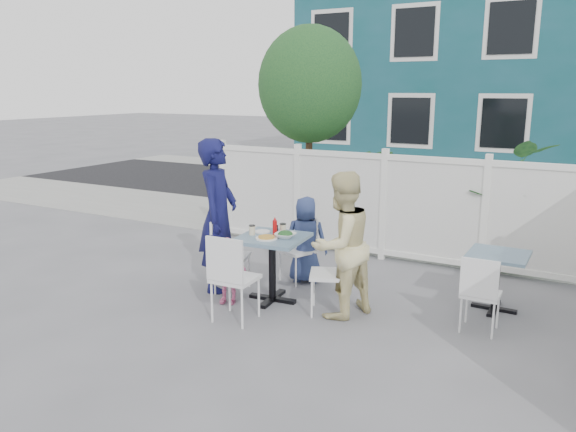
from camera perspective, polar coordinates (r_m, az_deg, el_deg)
The scene contains 29 objects.
ground at distance 6.64m, azimuth 1.65°, elevation -9.63°, with size 80.00×80.00×0.00m, color slate.
near_sidewalk at distance 10.01m, azimuth 11.60°, elevation -2.09°, with size 24.00×2.60×0.01m, color gray.
street at distance 13.51m, azimuth 16.28°, elevation 1.51°, with size 24.00×5.00×0.01m, color black.
far_sidewalk at distance 16.51m, azimuth 18.66°, elevation 3.34°, with size 24.00×1.60×0.01m, color gray.
building at distance 19.75m, azimuth 19.66°, elevation 13.47°, with size 11.00×6.00×6.00m.
fence_back at distance 8.50m, azimuth 9.67°, elevation 0.75°, with size 5.86×0.08×1.60m.
tree at distance 9.80m, azimuth 2.20°, elevation 13.15°, with size 1.80×1.62×3.59m.
utility_cabinet at distance 10.90m, azimuth 0.60°, elevation 2.70°, with size 0.66×0.47×1.23m, color gold.
potted_shrub_a at distance 9.30m, azimuth 8.26°, elevation 1.91°, with size 0.89×0.89×1.59m, color #12391D.
potted_shrub_b at distance 8.70m, azimuth 21.10°, elevation 1.02°, with size 1.59×1.38×1.77m, color #12391D.
main_table at distance 6.75m, azimuth -1.62°, elevation -3.58°, with size 0.83×0.83×0.81m.
spare_table at distance 6.92m, azimuth 20.50°, elevation -4.81°, with size 0.66×0.66×0.69m.
chair_left at distance 7.16m, azimuth -6.37°, elevation -3.38°, with size 0.52×0.53×0.94m.
chair_right at distance 6.44m, azimuth 4.85°, elevation -5.19°, with size 0.55×0.56×0.95m.
chair_back at distance 7.51m, azimuth 1.40°, elevation -2.84°, with size 0.52×0.51×0.87m.
chair_near at distance 6.17m, azimuth -5.83°, elevation -5.73°, with size 0.47×0.45×1.00m.
chair_spare at distance 6.24m, azimuth 18.94°, elevation -7.05°, with size 0.38×0.37×0.84m.
man at distance 7.15m, azimuth -7.11°, elevation 0.09°, with size 0.71×0.46×1.94m, color #101244.
woman at distance 6.30m, azimuth 5.44°, elevation -2.95°, with size 0.81×0.63×1.66m, color #D7BF4F.
boy at distance 7.45m, azimuth 1.82°, elevation -2.41°, with size 0.57×0.37×1.16m, color navy.
toddler at distance 6.80m, azimuth -6.20°, elevation -5.49°, with size 0.48×0.20×0.82m, color pink.
plate_main at distance 6.59m, azimuth -2.20°, elevation -2.28°, with size 0.26×0.26×0.02m, color white.
plate_side at distance 6.90m, azimuth -2.64°, elevation -1.59°, with size 0.20×0.20×0.01m, color white.
salad_bowl at distance 6.63m, azimuth -0.27°, elevation -1.99°, with size 0.24×0.24×0.06m, color white.
coffee_cup_a at distance 6.77m, azimuth -3.66°, elevation -1.47°, with size 0.07×0.07×0.11m, color beige.
coffee_cup_b at distance 6.83m, azimuth -0.52°, elevation -1.31°, with size 0.07×0.07×0.11m, color beige.
ketchup_bottle at distance 6.76m, azimuth -1.35°, elevation -1.19°, with size 0.05×0.05×0.17m, color #B30B0D.
salt_shaker at distance 6.94m, azimuth -1.39°, elevation -1.30°, with size 0.03×0.03×0.06m, color white.
pepper_shaker at distance 6.94m, azimuth -1.14°, elevation -1.24°, with size 0.03×0.03×0.07m, color black.
Camera 1 is at (2.78, -5.47, 2.54)m, focal length 35.00 mm.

